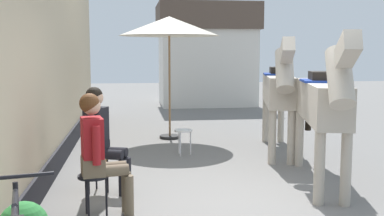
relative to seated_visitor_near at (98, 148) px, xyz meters
name	(u,v)px	position (x,y,z in m)	size (l,w,h in m)	color
ground_plane	(201,153)	(1.62, 3.12, -0.78)	(40.00, 40.00, 0.00)	slate
pub_facade_wall	(37,73)	(-0.93, 1.62, 0.76)	(0.34, 14.00, 3.40)	#CCB793
distant_cottage	(206,54)	(3.02, 11.09, 1.02)	(3.40, 2.60, 3.50)	silver
seated_visitor_near	(98,148)	(0.00, 0.00, 0.00)	(0.61, 0.48, 1.39)	black
seated_visitor_far	(101,134)	(-0.03, 0.91, 0.00)	(0.61, 0.49, 1.39)	gold
saddled_horse_near	(322,102)	(2.94, 0.84, 0.38)	(0.99, 2.94, 2.06)	#B2A899
saddled_horse_far	(278,90)	(3.00, 2.92, 0.38)	(0.97, 2.95, 2.06)	#B2A899
cafe_parasol	(169,27)	(1.18, 4.68, 1.59)	(2.10, 2.10, 2.58)	black
spare_stool_white	(183,133)	(1.28, 2.99, -0.38)	(0.32, 0.32, 0.46)	white
satchel_bag	(98,169)	(-0.13, 1.79, -0.68)	(0.28, 0.12, 0.20)	brown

